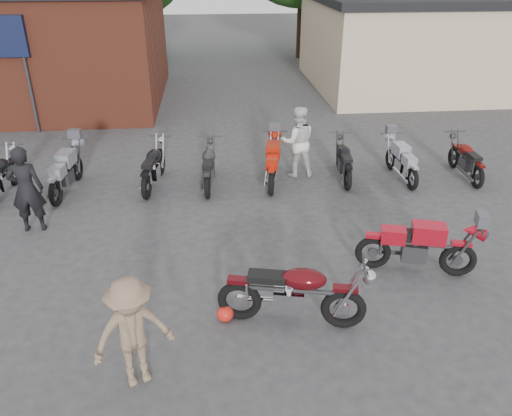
{
  "coord_description": "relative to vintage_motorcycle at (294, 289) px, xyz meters",
  "views": [
    {
      "loc": [
        -1.12,
        -6.34,
        5.22
      ],
      "look_at": [
        -0.32,
        2.05,
        0.9
      ],
      "focal_mm": 35.0,
      "sensor_mm": 36.0,
      "label": 1
    }
  ],
  "objects": [
    {
      "name": "ground",
      "position": [
        -0.05,
        0.23,
        -0.65
      ],
      "size": [
        90.0,
        90.0,
        0.0
      ],
      "primitive_type": "plane",
      "color": "#343437"
    },
    {
      "name": "vintage_motorcycle",
      "position": [
        0.0,
        0.0,
        0.0
      ],
      "size": [
        2.33,
        1.2,
        1.29
      ],
      "primitive_type": null,
      "rotation": [
        0.0,
        0.0,
        -0.22
      ],
      "color": "#48090D",
      "rests_on": "ground"
    },
    {
      "name": "row_bike_4",
      "position": [
        0.36,
        5.45,
        -0.05
      ],
      "size": [
        1.01,
        2.13,
        1.19
      ],
      "primitive_type": null,
      "rotation": [
        0.0,
        0.0,
        1.4
      ],
      "color": "#B7200F",
      "rests_on": "ground"
    },
    {
      "name": "row_bike_2",
      "position": [
        -2.62,
        5.51,
        -0.07
      ],
      "size": [
        0.95,
        2.05,
        1.14
      ],
      "primitive_type": null,
      "rotation": [
        0.0,
        0.0,
        1.41
      ],
      "color": "black",
      "rests_on": "ground"
    },
    {
      "name": "person_light",
      "position": [
        1.04,
        5.85,
        0.27
      ],
      "size": [
        0.89,
        0.69,
        1.83
      ],
      "primitive_type": "imported",
      "rotation": [
        0.0,
        0.0,
        3.14
      ],
      "color": "silver",
      "rests_on": "ground"
    },
    {
      "name": "person_dark",
      "position": [
        -4.96,
        3.5,
        0.28
      ],
      "size": [
        0.71,
        0.5,
        1.86
      ],
      "primitive_type": "imported",
      "rotation": [
        0.0,
        0.0,
        3.22
      ],
      "color": "black",
      "rests_on": "ground"
    },
    {
      "name": "row_bike_3",
      "position": [
        -1.25,
        5.39,
        -0.08
      ],
      "size": [
        0.78,
        1.98,
        1.12
      ],
      "primitive_type": null,
      "rotation": [
        0.0,
        0.0,
        1.5
      ],
      "color": "#27272A",
      "rests_on": "ground"
    },
    {
      "name": "stucco_building",
      "position": [
        8.45,
        15.23,
        1.1
      ],
      "size": [
        10.0,
        8.0,
        3.5
      ],
      "primitive_type": "cube",
      "color": "tan",
      "rests_on": "ground"
    },
    {
      "name": "helmet",
      "position": [
        -1.07,
        0.17,
        -0.52
      ],
      "size": [
        0.32,
        0.32,
        0.25
      ],
      "primitive_type": "ellipsoid",
      "rotation": [
        0.0,
        0.0,
        0.19
      ],
      "color": "red",
      "rests_on": "ground"
    },
    {
      "name": "person_tan",
      "position": [
        -2.29,
        -0.97,
        0.18
      ],
      "size": [
        1.22,
        0.96,
        1.65
      ],
      "primitive_type": "imported",
      "rotation": [
        0.0,
        0.0,
        0.37
      ],
      "color": "#7C634C",
      "rests_on": "ground"
    },
    {
      "name": "row_bike_1",
      "position": [
        -4.68,
        5.37,
        -0.06
      ],
      "size": [
        0.88,
        2.09,
        1.18
      ],
      "primitive_type": null,
      "rotation": [
        0.0,
        0.0,
        1.47
      ],
      "color": "gray",
      "rests_on": "ground"
    },
    {
      "name": "row_bike_7",
      "position": [
        5.35,
        5.31,
        -0.11
      ],
      "size": [
        0.65,
        1.87,
        1.08
      ],
      "primitive_type": null,
      "rotation": [
        0.0,
        0.0,
        1.55
      ],
      "color": "#570D0A",
      "rests_on": "ground"
    },
    {
      "name": "row_bike_6",
      "position": [
        3.66,
        5.37,
        -0.11
      ],
      "size": [
        0.71,
        1.87,
        1.07
      ],
      "primitive_type": null,
      "rotation": [
        0.0,
        0.0,
        1.62
      ],
      "color": "#9A9AA8",
      "rests_on": "ground"
    },
    {
      "name": "row_bike_0",
      "position": [
        -6.15,
        5.22,
        -0.08
      ],
      "size": [
        0.7,
        1.97,
        1.13
      ],
      "primitive_type": null,
      "rotation": [
        0.0,
        0.0,
        1.54
      ],
      "color": "black",
      "rests_on": "ground"
    },
    {
      "name": "sportbike",
      "position": [
        2.46,
        1.2,
        -0.05
      ],
      "size": [
        2.16,
        1.2,
        1.19
      ],
      "primitive_type": null,
      "rotation": [
        0.0,
        0.0,
        -0.27
      ],
      "color": "#AC0E1E",
      "rests_on": "ground"
    },
    {
      "name": "row_bike_5",
      "position": [
        2.2,
        5.51,
        -0.1
      ],
      "size": [
        0.79,
        1.92,
        1.08
      ],
      "primitive_type": null,
      "rotation": [
        0.0,
        0.0,
        1.48
      ],
      "color": "black",
      "rests_on": "ground"
    }
  ]
}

